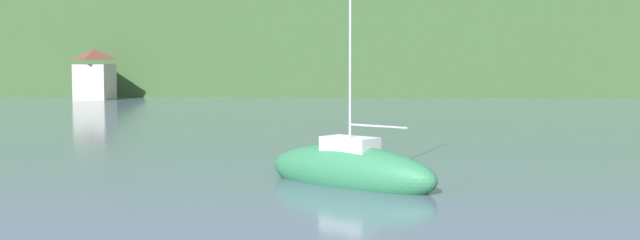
% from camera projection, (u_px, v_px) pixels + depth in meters
% --- Properties ---
extents(wooded_hillside, '(352.00, 68.76, 25.50)m').
position_uv_depth(wooded_hillside, '(234.00, 55.00, 137.92)').
color(wooded_hillside, '#38562D').
rests_on(wooded_hillside, ground_plane).
extents(shore_building_west, '(4.02, 5.23, 6.19)m').
position_uv_depth(shore_building_west, '(95.00, 75.00, 94.43)').
color(shore_building_west, '#BCB29E').
rests_on(shore_building_west, ground_plane).
extents(sailboat_mid_0, '(7.23, 6.23, 11.87)m').
position_uv_depth(sailboat_mid_0, '(350.00, 171.00, 29.03)').
color(sailboat_mid_0, '#2D754C').
rests_on(sailboat_mid_0, ground_plane).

